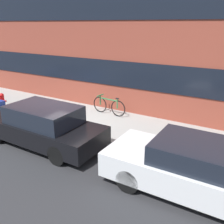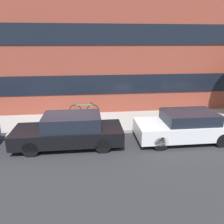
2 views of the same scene
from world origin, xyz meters
TOP-DOWN VIEW (x-y plane):
  - ground_plane at (0.00, 0.00)m, footprint 56.00×56.00m
  - sidewalk_strip at (0.00, 1.46)m, footprint 28.00×2.92m
  - rowhouse_facade at (0.00, 3.37)m, footprint 28.00×1.02m
  - parked_car_black at (0.11, -1.05)m, footprint 4.44×1.68m
  - parked_car_white at (5.11, -1.05)m, footprint 4.24×1.76m
  - fire_hydrant at (-4.14, 0.52)m, footprint 0.54×0.30m
  - bicycle at (0.65, 2.28)m, footprint 1.66×0.44m

SIDE VIEW (x-z plane):
  - ground_plane at x=0.00m, z-range 0.00..0.00m
  - sidewalk_strip at x=0.00m, z-range 0.00..0.14m
  - fire_hydrant at x=-4.14m, z-range 0.14..0.82m
  - bicycle at x=0.65m, z-range 0.14..0.94m
  - parked_car_white at x=5.11m, z-range 0.00..1.33m
  - parked_car_black at x=0.11m, z-range -0.01..1.36m
  - rowhouse_facade at x=0.00m, z-range 0.01..8.29m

